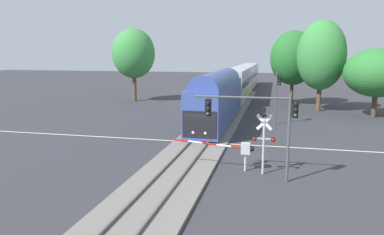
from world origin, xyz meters
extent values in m
plane|color=#333338|center=(0.00, 0.00, 0.00)|extent=(220.00, 220.00, 0.00)
cube|color=beige|center=(0.00, 0.00, 0.00)|extent=(44.00, 0.20, 0.01)
cube|color=slate|center=(0.00, 0.00, 0.09)|extent=(4.40, 80.00, 0.18)
cube|color=#56514C|center=(-0.72, 0.00, 0.25)|extent=(0.10, 80.00, 0.14)
cube|color=#56514C|center=(0.72, 0.00, 0.25)|extent=(0.10, 80.00, 0.14)
cube|color=#384C93|center=(0.00, 8.22, 2.27)|extent=(3.00, 18.30, 3.90)
cube|color=black|center=(0.00, -0.95, 1.69)|extent=(2.76, 0.08, 2.15)
cylinder|color=#384C93|center=(0.00, 8.22, 4.10)|extent=(2.76, 16.47, 2.76)
sphere|color=#F4F2CC|center=(-0.50, -0.96, 1.00)|extent=(0.24, 0.24, 0.24)
sphere|color=#F4F2CC|center=(0.50, -0.96, 1.00)|extent=(0.24, 0.24, 0.24)
cube|color=#B7BCC6|center=(0.00, 28.68, 2.62)|extent=(3.00, 20.81, 4.60)
cube|color=black|center=(1.51, 28.68, 2.92)|extent=(0.04, 18.73, 0.90)
cube|color=gold|center=(1.52, 28.68, 1.47)|extent=(0.04, 19.14, 0.36)
cube|color=#B7BCC6|center=(0.00, 50.39, 2.62)|extent=(3.00, 20.81, 4.60)
cube|color=black|center=(1.51, 50.39, 2.92)|extent=(0.04, 18.73, 0.90)
cube|color=gold|center=(1.52, 50.39, 1.47)|extent=(0.04, 19.14, 0.36)
cylinder|color=#B7B7BC|center=(4.12, -6.59, 0.55)|extent=(0.14, 0.14, 1.10)
cube|color=#B7B7BC|center=(4.12, -6.59, 1.45)|extent=(0.56, 0.40, 0.70)
sphere|color=black|center=(4.47, -6.59, 1.45)|extent=(0.36, 0.36, 0.36)
cylinder|color=red|center=(3.67, -6.59, 1.48)|extent=(0.92, 0.12, 0.19)
cylinder|color=white|center=(2.75, -6.59, 1.55)|extent=(0.92, 0.12, 0.19)
cylinder|color=red|center=(1.84, -6.59, 1.61)|extent=(0.92, 0.12, 0.19)
cylinder|color=white|center=(0.92, -6.59, 1.68)|extent=(0.92, 0.12, 0.19)
cylinder|color=red|center=(0.01, -6.59, 1.75)|extent=(0.92, 0.12, 0.19)
sphere|color=red|center=(-0.45, -6.59, 1.78)|extent=(0.14, 0.14, 0.14)
cylinder|color=#B2B2B7|center=(5.21, -6.89, 1.78)|extent=(0.14, 0.14, 3.55)
cube|color=white|center=(5.21, -6.91, 3.20)|extent=(0.98, 0.05, 0.98)
cube|color=white|center=(5.21, -6.91, 3.20)|extent=(0.98, 0.05, 0.98)
cube|color=#B2B2B7|center=(5.21, -6.89, 2.20)|extent=(1.10, 0.08, 0.08)
cylinder|color=black|center=(4.66, -6.99, 2.20)|extent=(0.26, 0.18, 0.26)
cylinder|color=black|center=(5.76, -6.99, 2.20)|extent=(0.26, 0.18, 0.26)
sphere|color=red|center=(4.66, -7.09, 2.20)|extent=(0.20, 0.20, 0.20)
sphere|color=red|center=(5.76, -7.09, 2.20)|extent=(0.20, 0.20, 0.20)
cone|color=black|center=(5.21, -6.89, 3.67)|extent=(0.28, 0.28, 0.22)
cylinder|color=#4C4C51|center=(6.60, -7.96, 2.52)|extent=(0.16, 0.16, 5.04)
cube|color=black|center=(6.88, -7.96, 4.24)|extent=(0.34, 0.26, 1.00)
sphere|color=#262626|center=(6.88, -8.11, 4.56)|extent=(0.20, 0.20, 0.20)
cylinder|color=black|center=(6.88, -8.14, 4.56)|extent=(0.24, 0.10, 0.24)
sphere|color=#262626|center=(6.88, -8.11, 4.24)|extent=(0.20, 0.20, 0.20)
cylinder|color=black|center=(6.88, -8.14, 4.24)|extent=(0.24, 0.10, 0.24)
sphere|color=green|center=(6.88, -8.11, 3.92)|extent=(0.20, 0.20, 0.20)
cylinder|color=black|center=(6.88, -8.14, 3.92)|extent=(0.24, 0.10, 0.24)
cylinder|color=#4C4C51|center=(3.89, -7.96, 4.79)|extent=(5.41, 0.12, 0.12)
cube|color=black|center=(2.00, -7.96, 4.14)|extent=(0.34, 0.26, 1.00)
sphere|color=#262626|center=(2.00, -8.11, 4.46)|extent=(0.20, 0.20, 0.20)
cylinder|color=black|center=(2.00, -8.14, 4.46)|extent=(0.24, 0.10, 0.24)
sphere|color=#262626|center=(2.00, -8.11, 4.14)|extent=(0.20, 0.20, 0.20)
cylinder|color=black|center=(2.00, -8.14, 4.14)|extent=(0.24, 0.10, 0.24)
sphere|color=green|center=(2.00, -8.11, 3.82)|extent=(0.20, 0.20, 0.20)
cylinder|color=black|center=(2.00, -8.14, 3.82)|extent=(0.24, 0.10, 0.24)
cylinder|color=#4C4C51|center=(5.84, 9.10, 2.69)|extent=(0.16, 0.16, 5.37)
cube|color=black|center=(6.12, 9.10, 4.57)|extent=(0.34, 0.26, 1.00)
sphere|color=#262626|center=(6.12, 8.95, 4.89)|extent=(0.20, 0.20, 0.20)
cylinder|color=black|center=(6.12, 8.92, 4.89)|extent=(0.24, 0.10, 0.24)
sphere|color=#262626|center=(6.12, 8.95, 4.57)|extent=(0.20, 0.20, 0.20)
cylinder|color=black|center=(6.12, 8.92, 4.57)|extent=(0.24, 0.10, 0.24)
sphere|color=green|center=(6.12, 8.95, 4.25)|extent=(0.20, 0.20, 0.20)
cylinder|color=black|center=(6.12, 8.92, 4.25)|extent=(0.24, 0.10, 0.24)
cylinder|color=#4C3828|center=(8.03, 25.11, 1.87)|extent=(0.47, 0.47, 3.73)
ellipsoid|color=#236628|center=(8.03, 25.11, 6.59)|extent=(6.40, 6.40, 7.63)
cylinder|color=#4C3828|center=(16.84, 16.13, 1.51)|extent=(0.55, 0.55, 3.02)
ellipsoid|color=#2D7533|center=(16.84, 16.13, 5.08)|extent=(7.22, 7.22, 5.49)
cylinder|color=brown|center=(-15.28, 23.44, 2.22)|extent=(0.62, 0.62, 4.43)
ellipsoid|color=#38843D|center=(-15.28, 23.44, 7.22)|extent=(6.43, 6.43, 7.43)
cylinder|color=brown|center=(11.15, 19.58, 1.89)|extent=(0.55, 0.55, 3.78)
ellipsoid|color=#38843D|center=(11.15, 19.58, 7.02)|extent=(5.94, 5.94, 8.65)
camera|label=1|loc=(5.78, -28.45, 7.26)|focal=33.88mm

